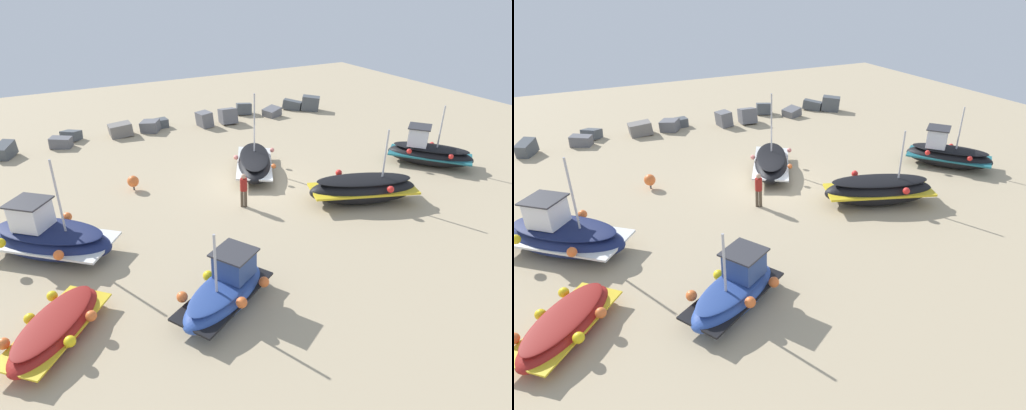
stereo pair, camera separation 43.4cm
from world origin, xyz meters
TOP-DOWN VIEW (x-y plane):
  - ground_plane at (0.00, 0.00)m, footprint 49.95×49.95m
  - fishing_boat_0 at (-9.58, -2.15)m, footprint 4.95×4.66m
  - fishing_boat_1 at (3.40, -4.28)m, footprint 5.22×3.25m
  - fishing_boat_2 at (-5.09, -7.91)m, footprint 3.91×3.12m
  - fishing_boat_3 at (-9.94, -6.95)m, footprint 3.50×3.64m
  - fishing_boat_4 at (9.54, -2.41)m, footprint 4.13×4.53m
  - fishing_boat_5 at (0.64, 1.01)m, footprint 3.71×4.90m
  - person_walking at (-1.58, -2.17)m, footprint 0.32×0.32m
  - breakwater_rocks at (0.71, 10.04)m, footprint 22.21×2.94m
  - mooring_buoy_0 at (-5.49, 1.88)m, footprint 0.55×0.55m

SIDE VIEW (x-z plane):
  - ground_plane at x=0.00m, z-range 0.00..0.00m
  - breakwater_rocks at x=0.71m, z-range -0.21..1.02m
  - fishing_boat_3 at x=-9.94m, z-range 0.02..0.82m
  - mooring_buoy_0 at x=-5.49m, z-range 0.09..0.82m
  - fishing_boat_5 at x=0.64m, z-range -1.49..2.58m
  - fishing_boat_2 at x=-5.09m, z-range -0.83..2.05m
  - fishing_boat_1 at x=3.40m, z-range -1.03..2.37m
  - fishing_boat_4 at x=9.54m, z-range -0.97..2.33m
  - fishing_boat_0 at x=-9.58m, z-range -1.24..2.62m
  - person_walking at x=-1.58m, z-range 0.12..1.72m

